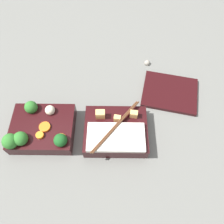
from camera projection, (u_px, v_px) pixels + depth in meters
The scene contains 5 objects.
ground_plane at pixel (82, 134), 0.67m from camera, with size 3.00×3.00×0.00m, color slate.
bento_tray_vegetable at pixel (41, 129), 0.65m from camera, with size 0.19×0.15×0.08m.
bento_tray_rice at pixel (116, 132), 0.65m from camera, with size 0.18×0.17×0.07m.
bento_lid at pixel (170, 92), 0.74m from camera, with size 0.18×0.15×0.01m, color black.
pebble_1 at pixel (147, 63), 0.81m from camera, with size 0.02×0.02×0.02m, color gray.
Camera 1 is at (0.09, -0.28, 0.61)m, focal length 35.00 mm.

